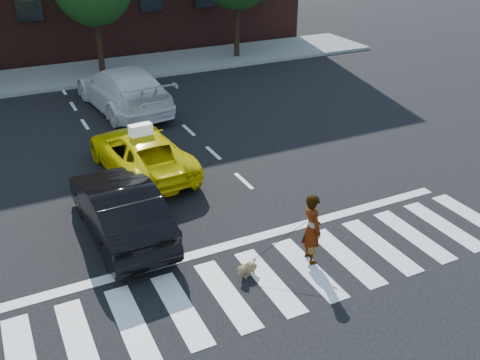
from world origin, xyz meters
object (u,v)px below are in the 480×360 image
at_px(taxi, 141,153).
at_px(dog, 247,269).
at_px(woman, 312,229).
at_px(black_sedan, 120,208).
at_px(white_suv, 123,89).

relative_size(taxi, dog, 8.13).
xyz_separation_m(taxi, dog, (0.52, -5.90, -0.44)).
bearing_deg(taxi, woman, 105.12).
bearing_deg(black_sedan, taxi, -117.18).
xyz_separation_m(white_suv, woman, (1.04, -11.68, -0.01)).
bearing_deg(woman, dog, 93.30).
distance_m(taxi, woman, 6.35).
distance_m(taxi, dog, 5.94).
relative_size(taxi, woman, 2.76).
bearing_deg(woman, black_sedan, 57.04).
distance_m(black_sedan, woman, 4.59).
bearing_deg(black_sedan, white_suv, -107.73).
distance_m(woman, dog, 1.68).
bearing_deg(woman, taxi, 26.07).
xyz_separation_m(taxi, black_sedan, (-1.44, -3.06, 0.07)).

